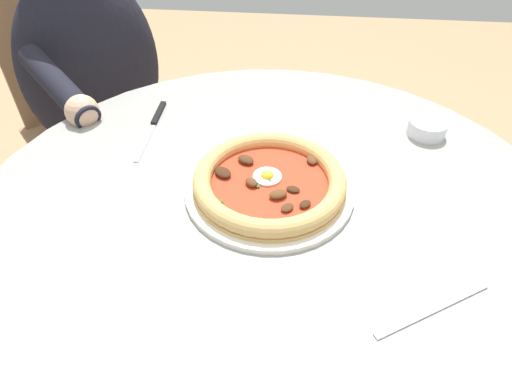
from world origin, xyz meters
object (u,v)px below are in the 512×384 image
(pizza_on_plate, at_px, (269,183))
(diner_person, at_px, (108,128))
(fork_utensil, at_px, (433,310))
(cafe_chair_diner, at_px, (89,106))
(ramekin_capers, at_px, (427,127))
(steak_knife, at_px, (155,121))
(dining_table, at_px, (268,284))

(pizza_on_plate, relative_size, diner_person, 0.25)
(fork_utensil, distance_m, diner_person, 1.07)
(diner_person, bearing_deg, fork_utensil, 46.65)
(diner_person, xyz_separation_m, cafe_chair_diner, (-0.11, -0.10, 0.01))
(pizza_on_plate, distance_m, ramekin_capers, 0.36)
(steak_knife, height_order, cafe_chair_diner, cafe_chair_diner)
(fork_utensil, bearing_deg, dining_table, -125.56)
(pizza_on_plate, bearing_deg, cafe_chair_diner, -134.24)
(pizza_on_plate, height_order, cafe_chair_diner, cafe_chair_diner)
(fork_utensil, relative_size, diner_person, 0.14)
(fork_utensil, bearing_deg, diner_person, -133.35)
(dining_table, distance_m, fork_utensil, 0.34)
(diner_person, bearing_deg, steak_knife, 41.03)
(diner_person, bearing_deg, cafe_chair_diner, -136.99)
(ramekin_capers, bearing_deg, steak_knife, -88.66)
(dining_table, xyz_separation_m, steak_knife, (-0.24, -0.26, 0.20))
(diner_person, bearing_deg, dining_table, 43.80)
(pizza_on_plate, distance_m, steak_knife, 0.32)
(dining_table, xyz_separation_m, cafe_chair_diner, (-0.66, -0.63, -0.03))
(pizza_on_plate, relative_size, fork_utensil, 1.75)
(dining_table, relative_size, cafe_chair_diner, 1.17)
(pizza_on_plate, xyz_separation_m, diner_person, (-0.50, -0.52, -0.25))
(fork_utensil, bearing_deg, pizza_on_plate, -132.60)
(steak_knife, bearing_deg, fork_utensil, 50.24)
(ramekin_capers, height_order, fork_utensil, ramekin_capers)
(ramekin_capers, xyz_separation_m, diner_person, (-0.30, -0.82, -0.25))
(dining_table, height_order, ramekin_capers, ramekin_capers)
(pizza_on_plate, distance_m, diner_person, 0.77)
(dining_table, relative_size, ramekin_capers, 13.73)
(steak_knife, bearing_deg, cafe_chair_diner, -138.45)
(dining_table, bearing_deg, fork_utensil, 54.44)
(dining_table, height_order, cafe_chair_diner, cafe_chair_diner)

